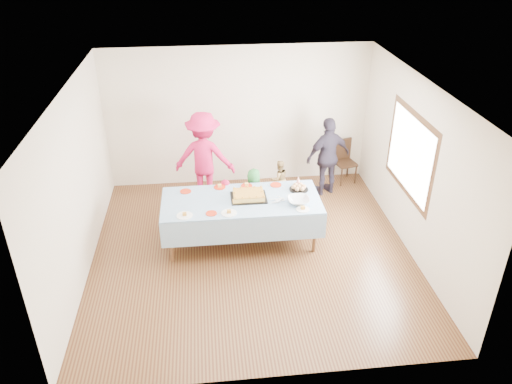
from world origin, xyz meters
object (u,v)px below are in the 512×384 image
(birthday_cake, at_px, (249,195))
(dining_chair, at_px, (344,158))
(adult_left, at_px, (204,157))
(party_table, at_px, (241,203))

(birthday_cake, relative_size, dining_chair, 0.66)
(dining_chair, height_order, adult_left, adult_left)
(birthday_cake, distance_m, dining_chair, 2.86)
(dining_chair, bearing_deg, birthday_cake, -151.78)
(birthday_cake, bearing_deg, party_table, -161.17)
(dining_chair, xyz_separation_m, adult_left, (-2.77, -0.46, 0.38))
(party_table, xyz_separation_m, adult_left, (-0.55, 1.49, 0.13))
(party_table, height_order, birthday_cake, birthday_cake)
(dining_chair, distance_m, adult_left, 2.83)
(party_table, xyz_separation_m, dining_chair, (2.21, 1.95, -0.25))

